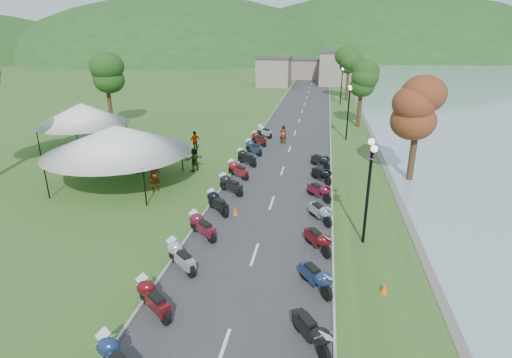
{
  "coord_description": "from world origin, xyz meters",
  "views": [
    {
      "loc": [
        2.75,
        0.22,
        9.6
      ],
      "look_at": [
        -1.04,
        22.48,
        1.3
      ],
      "focal_mm": 28.0,
      "sensor_mm": 36.0,
      "label": 1
    }
  ],
  "objects_px": {
    "pedestrian_a": "(156,191)",
    "pedestrian_b": "(140,173)",
    "pedestrian_c": "(117,170)",
    "vendor_tent_main": "(119,155)"
  },
  "relations": [
    {
      "from": "pedestrian_a",
      "to": "pedestrian_b",
      "type": "xyz_separation_m",
      "value": [
        -2.57,
        3.12,
        0.0
      ]
    },
    {
      "from": "pedestrian_c",
      "to": "pedestrian_b",
      "type": "bearing_deg",
      "value": 27.26
    },
    {
      "from": "pedestrian_b",
      "to": "pedestrian_c",
      "type": "distance_m",
      "value": 1.98
    },
    {
      "from": "vendor_tent_main",
      "to": "pedestrian_a",
      "type": "bearing_deg",
      "value": -17.89
    },
    {
      "from": "vendor_tent_main",
      "to": "pedestrian_a",
      "type": "relative_size",
      "value": 3.43
    },
    {
      "from": "vendor_tent_main",
      "to": "pedestrian_c",
      "type": "relative_size",
      "value": 3.55
    },
    {
      "from": "vendor_tent_main",
      "to": "pedestrian_a",
      "type": "height_order",
      "value": "vendor_tent_main"
    },
    {
      "from": "pedestrian_a",
      "to": "pedestrian_c",
      "type": "distance_m",
      "value": 5.67
    },
    {
      "from": "pedestrian_c",
      "to": "pedestrian_a",
      "type": "bearing_deg",
      "value": -1.36
    },
    {
      "from": "pedestrian_a",
      "to": "pedestrian_c",
      "type": "bearing_deg",
      "value": 106.16
    }
  ]
}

